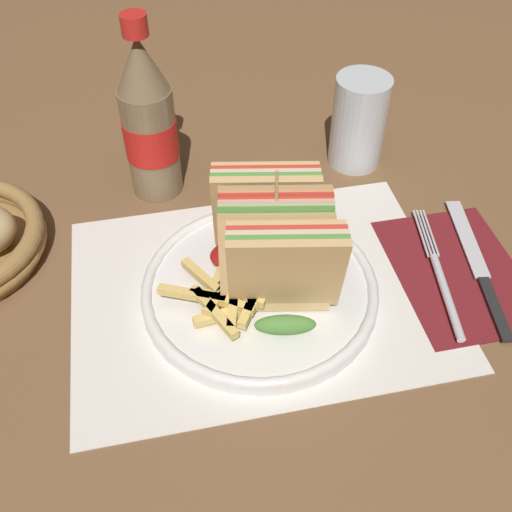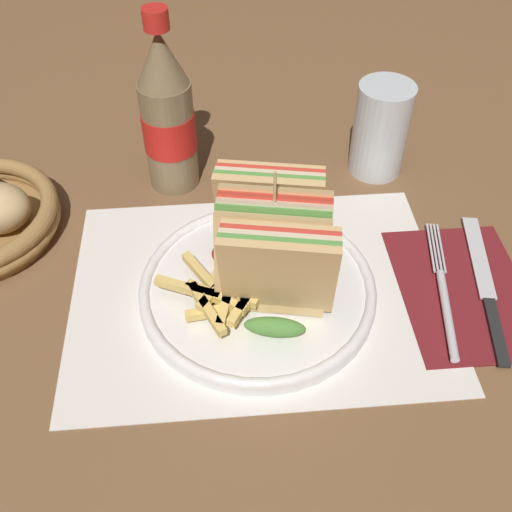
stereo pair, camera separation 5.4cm
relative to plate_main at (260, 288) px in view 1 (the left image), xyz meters
The scene contains 11 objects.
ground_plane 0.02m from the plate_main, 136.14° to the right, with size 4.00×4.00×0.00m, color brown.
placemat 0.01m from the plate_main, 79.26° to the left, with size 0.40×0.30×0.00m.
plate_main is the anchor object (origin of this frame).
club_sandwich 0.06m from the plate_main, 19.91° to the left, with size 0.13×0.19×0.15m.
fries_pile 0.05m from the plate_main, 157.38° to the right, with size 0.11×0.12×0.02m.
ketchup_blob 0.05m from the plate_main, 122.83° to the left, with size 0.05×0.04×0.02m.
napkin 0.23m from the plate_main, ahead, with size 0.14×0.19×0.00m.
fork 0.20m from the plate_main, ahead, with size 0.05×0.19×0.01m.
knife 0.25m from the plate_main, ahead, with size 0.05×0.21×0.00m.
coke_bottle_near 0.24m from the plate_main, 113.88° to the left, with size 0.07×0.07×0.23m.
glass_near 0.28m from the plate_main, 50.09° to the left, with size 0.07×0.07×0.12m.
Camera 1 is at (-0.08, -0.40, 0.50)m, focal length 42.00 mm.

